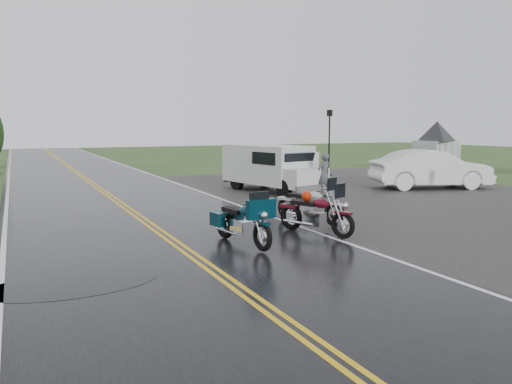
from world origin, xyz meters
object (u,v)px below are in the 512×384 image
at_px(motorcycle_red, 343,214).
at_px(lamp_post_far_right, 329,143).
at_px(van_white, 284,172).
at_px(person_at_van, 324,176).
at_px(visitor_center, 437,134).
at_px(motorcycle_silver, 335,205).
at_px(sedan_white, 431,170).
at_px(motorcycle_teal, 262,224).

height_order(motorcycle_red, lamp_post_far_right, lamp_post_far_right).
relative_size(van_white, lamp_post_far_right, 1.38).
height_order(motorcycle_red, person_at_van, person_at_van).
bearing_deg(visitor_center, lamp_post_far_right, 167.30).
bearing_deg(person_at_van, motorcycle_silver, 46.09).
relative_size(visitor_center, sedan_white, 2.96).
relative_size(person_at_van, lamp_post_far_right, 0.46).
bearing_deg(motorcycle_silver, sedan_white, 9.65).
bearing_deg(sedan_white, lamp_post_far_right, 24.83).
relative_size(visitor_center, van_white, 2.99).
height_order(visitor_center, motorcycle_red, visitor_center).
relative_size(sedan_white, lamp_post_far_right, 1.39).
height_order(visitor_center, van_white, visitor_center).
relative_size(motorcycle_silver, person_at_van, 1.30).
xyz_separation_m(visitor_center, lamp_post_far_right, (-6.85, 1.54, -0.46)).
bearing_deg(lamp_post_far_right, motorcycle_red, -122.90).
relative_size(van_white, sedan_white, 0.99).
bearing_deg(visitor_center, motorcycle_teal, -144.93).
bearing_deg(person_at_van, sedan_white, 169.50).
xyz_separation_m(motorcycle_red, van_white, (2.36, 7.30, 0.36)).
bearing_deg(visitor_center, person_at_van, -153.86).
bearing_deg(motorcycle_teal, motorcycle_red, -1.74).
relative_size(visitor_center, motorcycle_red, 6.86).
relative_size(motorcycle_red, person_at_van, 1.30).
bearing_deg(van_white, sedan_white, -14.38).
distance_m(motorcycle_teal, van_white, 8.95).
xyz_separation_m(motorcycle_red, lamp_post_far_right, (9.22, 14.25, 1.25)).
bearing_deg(motorcycle_teal, motorcycle_silver, 19.20).
distance_m(visitor_center, person_at_van, 13.66).
height_order(motorcycle_teal, person_at_van, person_at_van).
xyz_separation_m(person_at_van, lamp_post_far_right, (5.33, 7.52, 1.04)).
xyz_separation_m(van_white, lamp_post_far_right, (6.86, 6.95, 0.89)).
bearing_deg(sedan_white, van_white, 106.79).
xyz_separation_m(motorcycle_teal, lamp_post_far_right, (11.63, 14.52, 1.26)).
xyz_separation_m(motorcycle_teal, van_white, (4.77, 7.56, 0.36)).
bearing_deg(van_white, motorcycle_silver, -117.97).
bearing_deg(motorcycle_silver, person_at_van, 37.41).
height_order(motorcycle_silver, van_white, van_white).
xyz_separation_m(visitor_center, motorcycle_silver, (-15.40, -11.39, -1.71)).
bearing_deg(van_white, motorcycle_red, -120.08).
relative_size(motorcycle_silver, sedan_white, 0.43).
bearing_deg(motorcycle_silver, visitor_center, 14.66).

